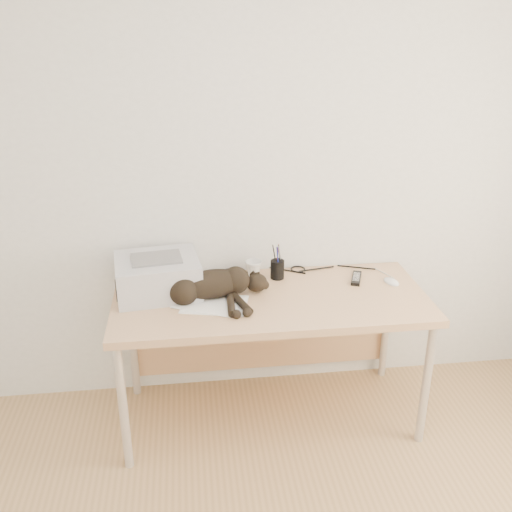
{
  "coord_description": "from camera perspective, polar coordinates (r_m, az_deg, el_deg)",
  "views": [
    {
      "loc": [
        -0.4,
        -1.17,
        2.07
      ],
      "look_at": [
        -0.08,
        1.34,
        0.99
      ],
      "focal_mm": 40.0,
      "sensor_mm": 36.0,
      "label": 1
    }
  ],
  "objects": [
    {
      "name": "wall_back",
      "position": [
        3.05,
        0.6,
        8.4
      ],
      "size": [
        3.5,
        0.0,
        3.5
      ],
      "primitive_type": "plane",
      "rotation": [
        1.57,
        0.0,
        0.0
      ],
      "color": "white",
      "rests_on": "floor"
    },
    {
      "name": "desk",
      "position": [
        3.05,
        1.24,
        -5.61
      ],
      "size": [
        1.6,
        0.7,
        0.74
      ],
      "color": "tan",
      "rests_on": "floor"
    },
    {
      "name": "printer",
      "position": [
        2.96,
        -9.81,
        -1.94
      ],
      "size": [
        0.46,
        0.4,
        0.2
      ],
      "color": "#BABABF",
      "rests_on": "desk"
    },
    {
      "name": "papers",
      "position": [
        2.85,
        -4.47,
        -4.74
      ],
      "size": [
        0.4,
        0.34,
        0.01
      ],
      "color": "white",
      "rests_on": "desk"
    },
    {
      "name": "cat",
      "position": [
        2.88,
        -4.81,
        -3.06
      ],
      "size": [
        0.71,
        0.33,
        0.16
      ],
      "rotation": [
        0.0,
        0.0,
        0.18
      ],
      "color": "black",
      "rests_on": "desk"
    },
    {
      "name": "mug",
      "position": [
        3.13,
        -0.22,
        -1.26
      ],
      "size": [
        0.13,
        0.13,
        0.09
      ],
      "primitive_type": "imported",
      "rotation": [
        0.0,
        0.0,
        0.95
      ],
      "color": "white",
      "rests_on": "desk"
    },
    {
      "name": "pen_cup",
      "position": [
        3.1,
        2.15,
        -1.31
      ],
      "size": [
        0.08,
        0.08,
        0.19
      ],
      "color": "black",
      "rests_on": "desk"
    },
    {
      "name": "remote_grey",
      "position": [
        3.11,
        -4.66,
        -2.19
      ],
      "size": [
        0.07,
        0.17,
        0.02
      ],
      "primitive_type": "cube",
      "rotation": [
        0.0,
        0.0,
        -0.14
      ],
      "color": "slate",
      "rests_on": "desk"
    },
    {
      "name": "remote_black",
      "position": [
        3.14,
        10.0,
        -2.21
      ],
      "size": [
        0.1,
        0.17,
        0.02
      ],
      "primitive_type": "cube",
      "rotation": [
        0.0,
        0.0,
        -0.36
      ],
      "color": "black",
      "rests_on": "desk"
    },
    {
      "name": "mouse",
      "position": [
        3.14,
        13.4,
        -2.34
      ],
      "size": [
        0.09,
        0.12,
        0.03
      ],
      "primitive_type": "ellipsoid",
      "rotation": [
        0.0,
        0.0,
        0.32
      ],
      "color": "white",
      "rests_on": "desk"
    },
    {
      "name": "cable_tangle",
      "position": [
        3.19,
        0.68,
        -1.5
      ],
      "size": [
        1.36,
        0.09,
        0.01
      ],
      "primitive_type": null,
      "color": "black",
      "rests_on": "desk"
    }
  ]
}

